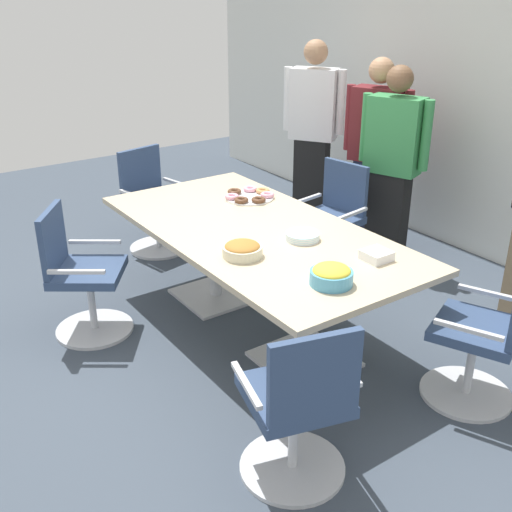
% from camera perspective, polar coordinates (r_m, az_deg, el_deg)
% --- Properties ---
extents(ground_plane, '(10.00, 10.00, 0.01)m').
position_cam_1_polar(ground_plane, '(4.49, 0.00, -6.47)').
color(ground_plane, '#3D4754').
extents(back_wall, '(8.00, 0.10, 2.80)m').
position_cam_1_polar(back_wall, '(5.66, 20.94, 13.70)').
color(back_wall, silver).
rests_on(back_wall, ground).
extents(conference_table, '(2.40, 1.20, 0.75)m').
position_cam_1_polar(conference_table, '(4.20, 0.00, 0.93)').
color(conference_table, '#CCB793').
rests_on(conference_table, ground).
extents(office_chair_0, '(0.64, 0.64, 0.91)m').
position_cam_1_polar(office_chair_0, '(5.69, -9.47, 4.58)').
color(office_chair_0, silver).
rests_on(office_chair_0, ground).
extents(office_chair_1, '(0.75, 0.75, 0.91)m').
position_cam_1_polar(office_chair_1, '(4.40, -15.83, -2.07)').
color(office_chair_1, silver).
rests_on(office_chair_1, ground).
extents(office_chair_2, '(0.66, 0.66, 0.91)m').
position_cam_1_polar(office_chair_2, '(3.05, 3.95, -14.05)').
color(office_chair_2, silver).
rests_on(office_chair_2, ground).
extents(office_chair_3, '(0.71, 0.71, 0.91)m').
position_cam_1_polar(office_chair_3, '(3.79, 20.33, -7.25)').
color(office_chair_3, silver).
rests_on(office_chair_3, ground).
extents(office_chair_4, '(0.62, 0.62, 0.91)m').
position_cam_1_polar(office_chair_4, '(5.21, 6.98, 2.90)').
color(office_chair_4, silver).
rests_on(office_chair_4, ground).
extents(person_standing_0, '(0.55, 0.43, 1.78)m').
position_cam_1_polar(person_standing_0, '(6.18, 5.27, 11.46)').
color(person_standing_0, black).
rests_on(person_standing_0, ground).
extents(person_standing_1, '(0.59, 0.37, 1.69)m').
position_cam_1_polar(person_standing_1, '(5.65, 10.92, 9.36)').
color(person_standing_1, '#232842').
rests_on(person_standing_1, ground).
extents(person_standing_2, '(0.60, 0.35, 1.67)m').
position_cam_1_polar(person_standing_2, '(5.35, 12.44, 8.27)').
color(person_standing_2, black).
rests_on(person_standing_2, ground).
extents(snack_bowl_pretzels, '(0.24, 0.24, 0.09)m').
position_cam_1_polar(snack_bowl_pretzels, '(3.73, -1.27, 0.62)').
color(snack_bowl_pretzels, beige).
rests_on(snack_bowl_pretzels, conference_table).
extents(snack_bowl_chips_yellow, '(0.24, 0.24, 0.12)m').
position_cam_1_polar(snack_bowl_chips_yellow, '(3.41, 6.97, -1.74)').
color(snack_bowl_chips_yellow, '#4C9EC6').
rests_on(snack_bowl_chips_yellow, conference_table).
extents(donut_platter, '(0.38, 0.38, 0.04)m').
position_cam_1_polar(donut_platter, '(4.75, -0.61, 5.58)').
color(donut_platter, white).
rests_on(donut_platter, conference_table).
extents(plate_stack, '(0.22, 0.22, 0.05)m').
position_cam_1_polar(plate_stack, '(3.99, 4.31, 1.83)').
color(plate_stack, white).
rests_on(plate_stack, conference_table).
extents(napkin_pile, '(0.15, 0.15, 0.06)m').
position_cam_1_polar(napkin_pile, '(3.76, 11.06, 0.05)').
color(napkin_pile, white).
rests_on(napkin_pile, conference_table).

